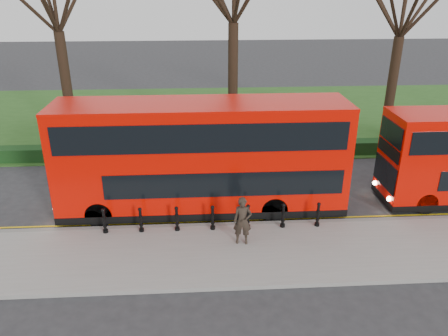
{
  "coord_description": "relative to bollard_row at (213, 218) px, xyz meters",
  "views": [
    {
      "loc": [
        -0.15,
        -16.45,
        9.31
      ],
      "look_at": [
        0.88,
        0.5,
        2.0
      ],
      "focal_mm": 35.0,
      "sensor_mm": 36.0,
      "label": 1
    }
  ],
  "objects": [
    {
      "name": "yellow_line_outer",
      "position": [
        -0.31,
        0.65,
        -0.64
      ],
      "size": [
        60.0,
        0.1,
        0.01
      ],
      "primitive_type": "cube",
      "color": "yellow",
      "rests_on": "ground"
    },
    {
      "name": "pedestrian",
      "position": [
        1.08,
        -1.06,
        0.44
      ],
      "size": [
        0.73,
        0.53,
        1.88
      ],
      "primitive_type": "imported",
      "rotation": [
        0.0,
        0.0,
        -0.12
      ],
      "color": "#2C231B",
      "rests_on": "pavement"
    },
    {
      "name": "bus_lead",
      "position": [
        -0.36,
        1.97,
        1.77
      ],
      "size": [
        12.08,
        2.77,
        4.81
      ],
      "color": "red",
      "rests_on": "ground"
    },
    {
      "name": "tree_right",
      "position": [
        11.69,
        11.35,
        7.58
      ],
      "size": [
        7.24,
        7.24,
        11.32
      ],
      "color": "black",
      "rests_on": "ground"
    },
    {
      "name": "yellow_line_inner",
      "position": [
        -0.31,
        0.85,
        -0.64
      ],
      "size": [
        60.0,
        0.1,
        0.01
      ],
      "primitive_type": "cube",
      "color": "yellow",
      "rests_on": "ground"
    },
    {
      "name": "pavement",
      "position": [
        -0.31,
        -1.65,
        -0.58
      ],
      "size": [
        60.0,
        4.0,
        0.15
      ],
      "primitive_type": "cube",
      "color": "gray",
      "rests_on": "ground"
    },
    {
      "name": "hedge",
      "position": [
        -0.31,
        8.15,
        -0.25
      ],
      "size": [
        60.0,
        0.9,
        0.8
      ],
      "primitive_type": "cube",
      "color": "black",
      "rests_on": "ground"
    },
    {
      "name": "grass_verge",
      "position": [
        -0.31,
        16.35,
        -0.62
      ],
      "size": [
        60.0,
        18.0,
        0.06
      ],
      "primitive_type": "cube",
      "color": "#254D19",
      "rests_on": "ground"
    },
    {
      "name": "kerb",
      "position": [
        -0.31,
        0.35,
        -0.58
      ],
      "size": [
        60.0,
        0.25,
        0.16
      ],
      "primitive_type": "cube",
      "color": "slate",
      "rests_on": "ground"
    },
    {
      "name": "ground",
      "position": [
        -0.31,
        1.35,
        -0.65
      ],
      "size": [
        120.0,
        120.0,
        0.0
      ],
      "primitive_type": "plane",
      "color": "#28282B",
      "rests_on": "ground"
    },
    {
      "name": "bollard_row",
      "position": [
        0.0,
        0.0,
        0.0
      ],
      "size": [
        8.63,
        0.15,
        1.0
      ],
      "color": "black",
      "rests_on": "pavement"
    }
  ]
}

